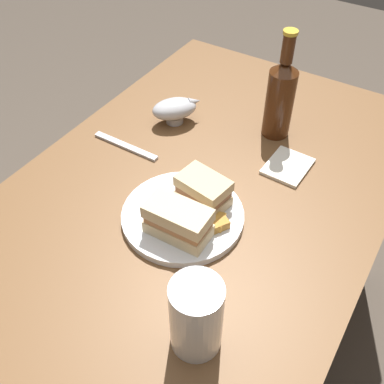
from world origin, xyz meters
name	(u,v)px	position (x,y,z in m)	size (l,w,h in m)	color
ground_plane	(198,346)	(0.00, 0.00, 0.00)	(6.00, 6.00, 0.00)	#4C4238
dining_table	(199,283)	(0.00, 0.00, 0.37)	(1.16, 0.76, 0.74)	brown
plate	(183,216)	(-0.10, -0.02, 0.75)	(0.25, 0.25, 0.02)	white
sandwich_half_left	(178,221)	(-0.15, -0.04, 0.79)	(0.07, 0.13, 0.07)	beige
sandwich_half_right	(203,191)	(-0.05, -0.04, 0.79)	(0.08, 0.11, 0.06)	#CCB284
potato_wedge_front	(207,211)	(-0.07, -0.06, 0.77)	(0.05, 0.02, 0.01)	gold
potato_wedge_middle	(191,221)	(-0.12, -0.05, 0.77)	(0.05, 0.02, 0.02)	#B77F33
potato_wedge_back	(219,222)	(-0.09, -0.09, 0.77)	(0.04, 0.02, 0.02)	gold
potato_wedge_left_edge	(217,226)	(-0.10, -0.10, 0.77)	(0.05, 0.02, 0.02)	#B77F33
potato_wedge_right_edge	(187,223)	(-0.12, -0.04, 0.77)	(0.04, 0.02, 0.02)	#AD702D
pint_glass	(196,320)	(-0.31, -0.18, 0.81)	(0.08, 0.08, 0.15)	white
gravy_boat	(175,109)	(0.17, 0.18, 0.78)	(0.13, 0.13, 0.06)	#B7B7BC
cider_bottle	(280,96)	(0.26, -0.06, 0.85)	(0.07, 0.07, 0.27)	#47230F
napkin	(288,166)	(0.16, -0.14, 0.75)	(0.11, 0.09, 0.01)	silver
fork	(126,146)	(0.02, 0.22, 0.75)	(0.18, 0.02, 0.01)	silver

